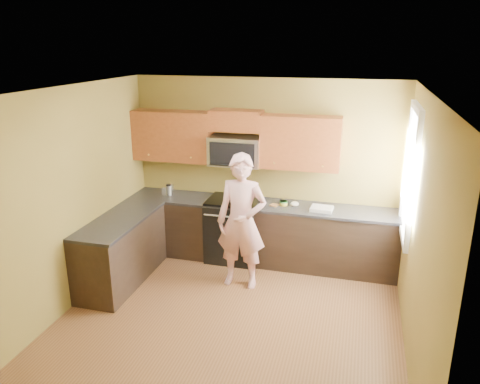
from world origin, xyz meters
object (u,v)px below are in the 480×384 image
(frying_pan, at_px, (233,203))
(butter_tub, at_px, (284,205))
(woman, at_px, (242,222))
(stove, at_px, (234,229))
(travel_mug, at_px, (169,195))
(microwave, at_px, (236,165))

(frying_pan, xyz_separation_m, butter_tub, (0.71, 0.19, -0.03))
(woman, xyz_separation_m, butter_tub, (0.43, 0.77, 0.01))
(butter_tub, bearing_deg, frying_pan, -164.88)
(stove, distance_m, woman, 0.93)
(woman, height_order, travel_mug, woman)
(butter_tub, bearing_deg, travel_mug, 179.81)
(microwave, height_order, butter_tub, microwave)
(butter_tub, bearing_deg, stove, -178.70)
(woman, bearing_deg, frying_pan, 117.38)
(microwave, bearing_deg, woman, -69.84)
(stove, relative_size, travel_mug, 5.47)
(travel_mug, bearing_deg, microwave, 5.61)
(stove, distance_m, travel_mug, 1.13)
(frying_pan, xyz_separation_m, travel_mug, (-1.08, 0.20, -0.03))
(microwave, height_order, travel_mug, microwave)
(woman, bearing_deg, travel_mug, 151.56)
(frying_pan, bearing_deg, stove, 90.38)
(frying_pan, distance_m, travel_mug, 1.10)
(microwave, relative_size, travel_mug, 4.37)
(woman, xyz_separation_m, frying_pan, (-0.28, 0.58, 0.04))
(stove, xyz_separation_m, travel_mug, (-1.04, 0.02, 0.45))
(stove, relative_size, microwave, 1.25)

